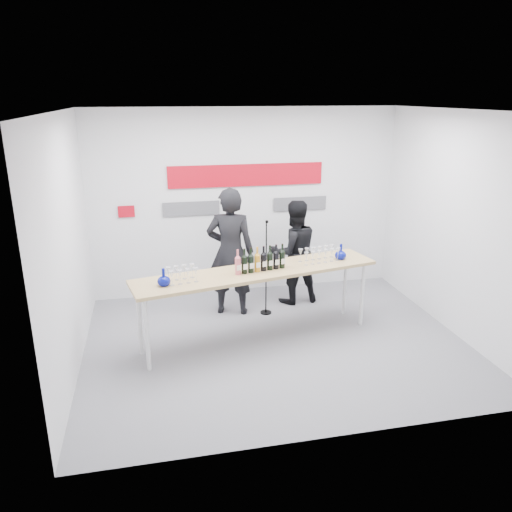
# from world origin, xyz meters

# --- Properties ---
(ground) EXTENTS (5.00, 5.00, 0.00)m
(ground) POSITION_xyz_m (0.00, 0.00, 0.00)
(ground) COLOR slate
(ground) RESTS_ON ground
(back_wall) EXTENTS (5.00, 0.04, 3.00)m
(back_wall) POSITION_xyz_m (0.00, 2.00, 1.50)
(back_wall) COLOR silver
(back_wall) RESTS_ON ground
(signage) EXTENTS (3.38, 0.02, 0.79)m
(signage) POSITION_xyz_m (-0.06, 1.97, 1.81)
(signage) COLOR #B00716
(signage) RESTS_ON back_wall
(tasting_table) EXTENTS (3.35, 1.31, 0.99)m
(tasting_table) POSITION_xyz_m (-0.21, 0.18, 0.91)
(tasting_table) COLOR tan
(tasting_table) RESTS_ON ground
(wine_bottles) EXTENTS (0.71, 0.22, 0.33)m
(wine_bottles) POSITION_xyz_m (-0.18, 0.14, 1.15)
(wine_bottles) COLOR #CC5966
(wine_bottles) RESTS_ON tasting_table
(decanter_left) EXTENTS (0.16, 0.16, 0.21)m
(decanter_left) POSITION_xyz_m (-1.43, -0.12, 1.09)
(decanter_left) COLOR #060F7A
(decanter_left) RESTS_ON tasting_table
(decanter_right) EXTENTS (0.16, 0.16, 0.21)m
(decanter_right) POSITION_xyz_m (1.02, 0.39, 1.09)
(decanter_right) COLOR #060F7A
(decanter_right) RESTS_ON tasting_table
(glasses_left) EXTENTS (0.39, 0.28, 0.18)m
(glasses_left) POSITION_xyz_m (-1.20, -0.03, 1.08)
(glasses_left) COLOR silver
(glasses_left) RESTS_ON tasting_table
(glasses_right) EXTENTS (0.59, 0.32, 0.18)m
(glasses_right) POSITION_xyz_m (0.70, 0.37, 1.08)
(glasses_right) COLOR silver
(glasses_right) RESTS_ON tasting_table
(presenter_left) EXTENTS (0.80, 0.63, 1.92)m
(presenter_left) POSITION_xyz_m (-0.42, 1.11, 0.96)
(presenter_left) COLOR black
(presenter_left) RESTS_ON ground
(presenter_right) EXTENTS (0.86, 0.71, 1.65)m
(presenter_right) POSITION_xyz_m (0.62, 1.32, 0.82)
(presenter_right) COLOR black
(presenter_right) RESTS_ON ground
(mic_stand) EXTENTS (0.17, 0.17, 1.46)m
(mic_stand) POSITION_xyz_m (0.09, 0.95, 0.45)
(mic_stand) COLOR black
(mic_stand) RESTS_ON ground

